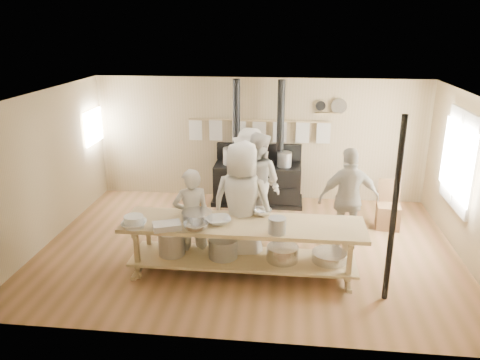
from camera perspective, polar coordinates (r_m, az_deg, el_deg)
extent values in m
plane|color=brown|center=(8.13, 1.00, -8.16)|extent=(7.00, 7.00, 0.00)
plane|color=tan|center=(10.03, 2.38, 4.99)|extent=(7.00, 0.00, 7.00)
plane|color=tan|center=(5.33, -1.46, -7.75)|extent=(7.00, 0.00, 7.00)
plane|color=tan|center=(8.67, -22.66, 1.33)|extent=(0.00, 5.00, 5.00)
plane|color=tan|center=(8.12, 26.47, -0.32)|extent=(0.00, 5.00, 5.00)
plane|color=#BDAB8C|center=(7.34, 1.11, 10.28)|extent=(7.00, 7.00, 0.00)
cube|color=beige|center=(8.60, 25.19, 2.24)|extent=(0.06, 1.35, 1.65)
plane|color=white|center=(8.58, 24.93, 2.25)|extent=(0.00, 1.50, 1.50)
cube|color=beige|center=(8.58, 24.87, 2.25)|extent=(0.02, 0.03, 1.50)
plane|color=white|center=(10.31, -17.42, 6.23)|extent=(0.00, 0.90, 0.90)
cube|color=black|center=(9.90, 2.15, -0.48)|extent=(1.80, 0.70, 0.85)
cube|color=black|center=(10.03, 2.12, -2.51)|extent=(1.90, 0.75, 0.10)
cube|color=black|center=(10.00, 2.32, 3.46)|extent=(1.80, 0.12, 0.35)
cylinder|color=black|center=(9.64, -0.42, 7.03)|extent=(0.15, 0.15, 1.75)
cylinder|color=black|center=(9.58, 4.97, 6.88)|extent=(0.15, 0.15, 1.75)
cylinder|color=#B2B2B7|center=(9.77, -1.03, 2.93)|extent=(0.36, 0.36, 0.34)
cylinder|color=gray|center=(9.66, 5.43, 2.53)|extent=(0.30, 0.30, 0.30)
cylinder|color=tan|center=(9.85, 2.37, 7.23)|extent=(3.00, 0.04, 0.04)
cube|color=silver|center=(10.07, -5.37, 6.14)|extent=(0.28, 0.01, 0.46)
cube|color=silver|center=(9.99, -2.83, 6.10)|extent=(0.28, 0.01, 0.46)
cube|color=silver|center=(9.93, -0.25, 6.05)|extent=(0.28, 0.01, 0.46)
cube|color=silver|center=(9.89, 2.36, 5.98)|extent=(0.28, 0.01, 0.46)
cube|color=silver|center=(9.87, 4.98, 5.90)|extent=(0.28, 0.01, 0.46)
cube|color=silver|center=(9.87, 7.60, 5.81)|extent=(0.28, 0.01, 0.46)
cube|color=silver|center=(9.89, 10.22, 5.70)|extent=(0.28, 0.01, 0.46)
cube|color=tan|center=(9.84, 10.64, 7.99)|extent=(0.50, 0.14, 0.03)
cylinder|color=black|center=(9.82, 9.80, 8.91)|extent=(0.20, 0.04, 0.20)
cylinder|color=silver|center=(9.85, 11.97, 8.80)|extent=(0.32, 0.03, 0.32)
cube|color=tan|center=(6.97, 0.34, -5.46)|extent=(3.60, 0.90, 0.06)
cube|color=tan|center=(7.22, 0.33, -9.59)|extent=(3.40, 0.80, 0.04)
cube|color=tan|center=(7.25, 0.33, -9.94)|extent=(3.30, 0.06, 0.06)
cube|color=tan|center=(7.19, -12.44, -8.63)|extent=(0.07, 0.07, 0.85)
cube|color=tan|center=(7.70, -11.05, -6.62)|extent=(0.07, 0.07, 0.85)
cube|color=tan|center=(6.90, 13.17, -9.91)|extent=(0.07, 0.07, 0.85)
cube|color=tan|center=(7.43, 12.66, -7.71)|extent=(0.07, 0.07, 0.85)
cylinder|color=#B2B2B7|center=(7.31, -8.35, -7.59)|extent=(0.40, 0.40, 0.38)
cylinder|color=gray|center=(7.18, -2.07, -8.27)|extent=(0.44, 0.44, 0.30)
cylinder|color=silver|center=(7.13, 5.19, -8.89)|extent=(0.48, 0.48, 0.22)
cylinder|color=silver|center=(7.18, 10.85, -9.33)|extent=(0.52, 0.52, 0.14)
cylinder|color=black|center=(6.49, 18.27, -3.75)|extent=(0.08, 0.08, 2.60)
imported|color=beige|center=(7.34, -5.91, -4.54)|extent=(0.67, 0.56, 1.58)
imported|color=beige|center=(8.50, 2.14, -0.21)|extent=(1.11, 1.02, 1.84)
imported|color=beige|center=(7.25, 0.24, -2.98)|extent=(1.07, 0.79, 2.00)
imported|color=beige|center=(8.00, 13.12, -2.27)|extent=(1.09, 0.60, 1.76)
imported|color=beige|center=(8.95, 1.23, 0.66)|extent=(1.27, 0.86, 1.81)
cube|color=brown|center=(9.20, 17.57, -4.25)|extent=(0.46, 0.46, 0.45)
cube|color=brown|center=(9.23, 17.72, -1.36)|extent=(0.42, 0.08, 0.50)
imported|color=white|center=(6.97, -12.78, -5.30)|extent=(0.40, 0.40, 0.09)
imported|color=silver|center=(6.73, -5.39, -5.67)|extent=(0.50, 0.50, 0.11)
imported|color=white|center=(6.93, -2.64, -4.95)|extent=(0.47, 0.47, 0.09)
imported|color=silver|center=(7.22, 2.72, -3.93)|extent=(0.32, 0.32, 0.09)
cube|color=#B2B2B7|center=(6.83, -8.91, -5.56)|extent=(0.46, 0.39, 0.09)
cylinder|color=silver|center=(7.03, -5.26, -4.43)|extent=(0.49, 0.49, 0.15)
cylinder|color=gray|center=(6.61, 4.55, -5.55)|extent=(0.29, 0.29, 0.23)
cylinder|color=white|center=(6.95, -12.81, -4.97)|extent=(0.34, 0.34, 0.18)
cylinder|color=white|center=(7.34, -5.75, -3.19)|extent=(0.16, 0.16, 0.20)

